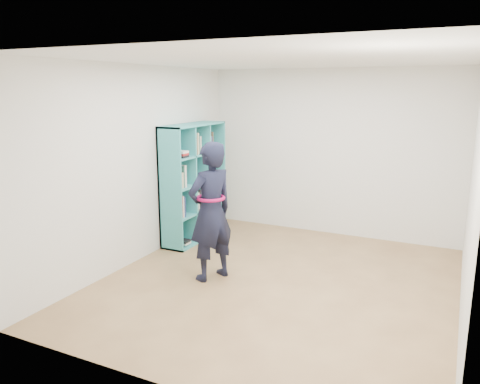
% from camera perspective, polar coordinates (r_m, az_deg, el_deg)
% --- Properties ---
extents(floor, '(4.50, 4.50, 0.00)m').
position_cam_1_polar(floor, '(5.76, 4.55, -10.99)').
color(floor, brown).
rests_on(floor, ground).
extents(ceiling, '(4.50, 4.50, 0.00)m').
position_cam_1_polar(ceiling, '(5.29, 5.06, 15.77)').
color(ceiling, white).
rests_on(ceiling, wall_back).
extents(wall_left, '(0.02, 4.50, 2.60)m').
position_cam_1_polar(wall_left, '(6.36, -12.29, 3.24)').
color(wall_left, silver).
rests_on(wall_left, floor).
extents(wall_right, '(0.02, 4.50, 2.60)m').
position_cam_1_polar(wall_right, '(5.04, 26.52, -0.23)').
color(wall_right, silver).
rests_on(wall_right, floor).
extents(wall_back, '(4.00, 0.02, 2.60)m').
position_cam_1_polar(wall_back, '(7.50, 11.02, 4.68)').
color(wall_back, silver).
rests_on(wall_back, floor).
extents(wall_front, '(4.00, 0.02, 2.60)m').
position_cam_1_polar(wall_front, '(3.43, -8.91, -4.54)').
color(wall_front, silver).
rests_on(wall_front, floor).
extents(bookshelf, '(0.39, 1.34, 1.78)m').
position_cam_1_polar(bookshelf, '(7.20, -5.85, 0.97)').
color(bookshelf, teal).
rests_on(bookshelf, floor).
extents(person, '(0.62, 0.73, 1.69)m').
position_cam_1_polar(person, '(5.63, -3.58, -2.41)').
color(person, black).
rests_on(person, floor).
extents(smartphone, '(0.03, 0.11, 0.14)m').
position_cam_1_polar(smartphone, '(5.77, -3.84, -0.90)').
color(smartphone, silver).
rests_on(smartphone, person).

